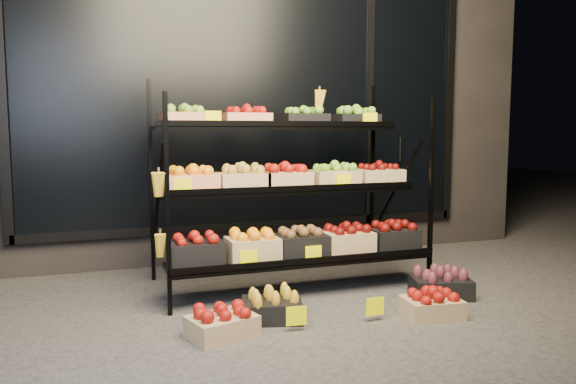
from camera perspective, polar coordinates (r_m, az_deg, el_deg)
name	(u,v)px	position (r m, az deg, el deg)	size (l,w,h in m)	color
ground	(320,307)	(4.07, 3.23, -11.58)	(24.00, 24.00, 0.00)	#514F4C
building	(229,85)	(6.36, -5.98, 10.75)	(6.00, 2.08, 3.50)	#2D2826
display_rack	(289,189)	(4.45, 0.09, 0.34)	(2.18, 1.02, 1.70)	black
tag_floor_a	(296,322)	(3.58, 0.85, -13.08)	(0.13, 0.01, 0.12)	#FFF400
tag_floor_b	(375,312)	(3.80, 8.82, -12.00)	(0.13, 0.01, 0.12)	#FFF400
floor_crate_left	(222,322)	(3.51, -6.75, -13.00)	(0.45, 0.38, 0.20)	tan
floor_crate_midleft	(272,306)	(3.77, -1.68, -11.53)	(0.46, 0.38, 0.20)	black
floor_crate_midright	(432,304)	(3.95, 14.41, -10.95)	(0.40, 0.32, 0.19)	tan
floor_crate_right	(441,284)	(4.43, 15.25, -8.98)	(0.50, 0.43, 0.21)	black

